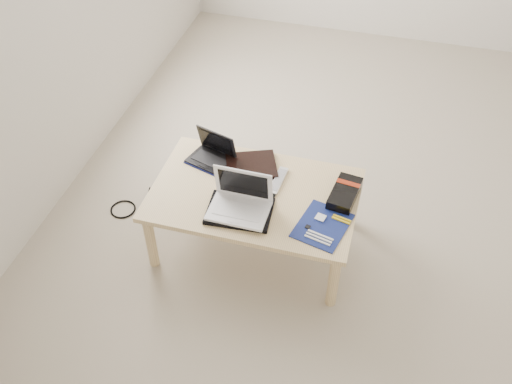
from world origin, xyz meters
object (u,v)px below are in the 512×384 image
(coffee_table, at_px, (254,199))
(white_laptop, at_px, (240,201))
(netbook, at_px, (212,155))
(gpu_box, at_px, (345,193))

(coffee_table, distance_m, white_laptop, 0.19)
(netbook, height_order, white_laptop, white_laptop)
(white_laptop, relative_size, gpu_box, 1.13)
(white_laptop, distance_m, gpu_box, 0.56)
(white_laptop, bearing_deg, gpu_box, 25.70)
(coffee_table, bearing_deg, netbook, 146.79)
(coffee_table, relative_size, white_laptop, 3.59)
(netbook, height_order, gpu_box, netbook)
(coffee_table, xyz_separation_m, netbook, (-0.30, 0.20, 0.09))
(netbook, xyz_separation_m, gpu_box, (0.77, -0.10, -0.01))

